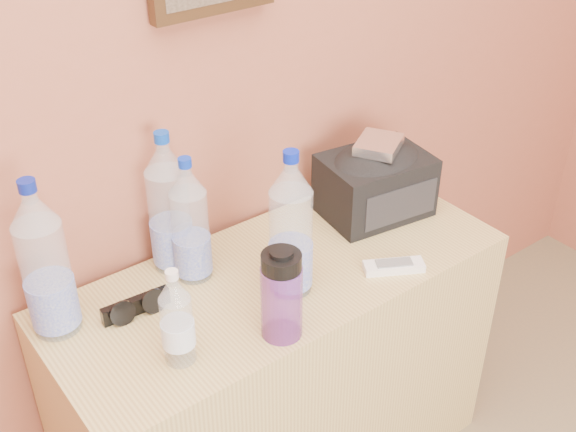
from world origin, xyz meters
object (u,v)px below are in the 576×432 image
object	(u,v)px
ac_remote	(394,266)
pet_large_b	(169,209)
foil_packet	(379,145)
pet_small	(177,322)
toiletry_bag	(375,182)
pet_large_d	(291,231)
pet_large_a	(45,267)
sunglasses	(136,306)
pet_large_c	(190,226)
dresser	(280,378)
nalgene_bottle	(282,294)

from	to	relation	value
ac_remote	pet_large_b	bearing A→B (deg)	169.44
ac_remote	foil_packet	bearing A→B (deg)	86.50
pet_small	toiletry_bag	world-z (taller)	pet_small
pet_large_d	toiletry_bag	world-z (taller)	pet_large_d
pet_large_d	ac_remote	size ratio (longest dim) A/B	2.46
pet_large_b	ac_remote	distance (m)	0.55
pet_large_d	pet_small	size ratio (longest dim) A/B	1.59
pet_large_a	ac_remote	size ratio (longest dim) A/B	2.53
pet_large_a	sunglasses	world-z (taller)	pet_large_a
pet_large_c	pet_large_b	bearing A→B (deg)	104.70
pet_large_c	foil_packet	world-z (taller)	pet_large_c
dresser	sunglasses	distance (m)	0.51
pet_large_d	nalgene_bottle	world-z (taller)	pet_large_d
pet_large_c	foil_packet	distance (m)	0.54
pet_large_a	pet_large_d	world-z (taller)	pet_large_a
toiletry_bag	pet_large_d	bearing A→B (deg)	-153.42
dresser	toiletry_bag	bearing A→B (deg)	10.29
nalgene_bottle	pet_large_b	bearing A→B (deg)	99.70
pet_large_a	pet_large_d	distance (m)	0.52
pet_large_d	pet_small	world-z (taller)	pet_large_d
toiletry_bag	ac_remote	bearing A→B (deg)	-113.89
pet_large_c	sunglasses	world-z (taller)	pet_large_c
sunglasses	pet_large_c	bearing A→B (deg)	17.71
pet_large_b	sunglasses	size ratio (longest dim) A/B	2.27
pet_large_a	pet_small	world-z (taller)	pet_large_a
toiletry_bag	foil_packet	distance (m)	0.11
pet_large_d	ac_remote	distance (m)	0.30
ac_remote	toiletry_bag	world-z (taller)	toiletry_bag
pet_large_a	pet_large_b	xyz separation A→B (m)	(0.31, 0.05, -0.01)
pet_large_a	toiletry_bag	size ratio (longest dim) A/B	1.34
sunglasses	toiletry_bag	bearing A→B (deg)	3.13
dresser	pet_large_c	size ratio (longest dim) A/B	3.59
pet_large_b	nalgene_bottle	world-z (taller)	pet_large_b
pet_large_c	toiletry_bag	xyz separation A→B (m)	(0.53, -0.05, -0.05)
pet_small	ac_remote	world-z (taller)	pet_small
pet_large_b	pet_large_d	size ratio (longest dim) A/B	1.00
pet_large_a	ac_remote	bearing A→B (deg)	-21.92
dresser	pet_large_a	bearing A→B (deg)	164.91
pet_large_b	foil_packet	distance (m)	0.57
pet_large_a	nalgene_bottle	world-z (taller)	pet_large_a
pet_large_d	foil_packet	bearing A→B (deg)	18.74
foil_packet	pet_large_b	bearing A→B (deg)	168.48
dresser	pet_small	size ratio (longest dim) A/B	5.02
dresser	ac_remote	distance (m)	0.46
pet_small	toiletry_bag	size ratio (longest dim) A/B	0.82
pet_large_b	nalgene_bottle	size ratio (longest dim) A/B	1.65
pet_large_a	sunglasses	xyz separation A→B (m)	(0.16, -0.06, -0.14)
pet_large_d	sunglasses	distance (m)	0.38
pet_large_d	pet_small	distance (m)	0.33
pet_large_b	toiletry_bag	size ratio (longest dim) A/B	1.29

